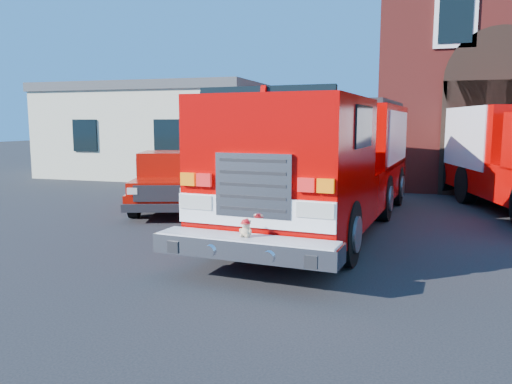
% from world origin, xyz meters
% --- Properties ---
extents(ground, '(100.00, 100.00, 0.00)m').
position_xyz_m(ground, '(0.00, 0.00, 0.00)').
color(ground, black).
rests_on(ground, ground).
extents(side_building, '(10.20, 8.20, 4.35)m').
position_xyz_m(side_building, '(-9.00, 13.00, 2.20)').
color(side_building, beige).
rests_on(side_building, ground).
extents(fire_engine, '(3.82, 10.61, 3.20)m').
position_xyz_m(fire_engine, '(0.77, 2.52, 1.66)').
color(fire_engine, black).
rests_on(fire_engine, ground).
extents(pickup_truck, '(3.44, 5.54, 1.71)m').
position_xyz_m(pickup_truck, '(-4.17, 3.74, 0.81)').
color(pickup_truck, black).
rests_on(pickup_truck, ground).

